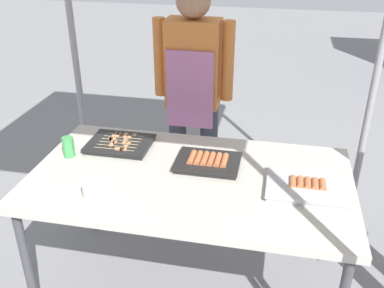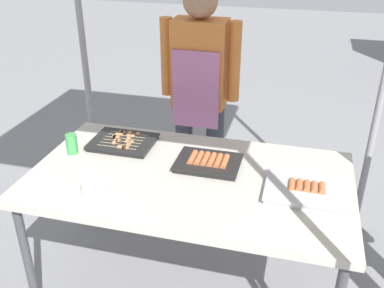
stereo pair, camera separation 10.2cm
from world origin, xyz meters
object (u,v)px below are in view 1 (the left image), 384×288
at_px(tray_pork_links, 307,187).
at_px(drink_cup_near_edge, 68,147).
at_px(tray_meat_skewers, 120,144).
at_px(vendor_woman, 193,86).
at_px(tray_grilled_sausages, 208,162).
at_px(stall_table, 190,184).
at_px(condiment_bowl, 97,189).

height_order(tray_pork_links, drink_cup_near_edge, drink_cup_near_edge).
relative_size(tray_meat_skewers, vendor_woman, 0.22).
xyz_separation_m(tray_grilled_sausages, tray_meat_skewers, (-0.52, 0.11, -0.00)).
relative_size(stall_table, vendor_woman, 1.02).
bearing_deg(vendor_woman, tray_meat_skewers, 63.62).
height_order(tray_pork_links, condiment_bowl, condiment_bowl).
bearing_deg(tray_grilled_sausages, tray_pork_links, -14.80).
height_order(tray_meat_skewers, condiment_bowl, condiment_bowl).
bearing_deg(drink_cup_near_edge, tray_meat_skewers, 34.62).
relative_size(tray_grilled_sausages, vendor_woman, 0.21).
height_order(tray_grilled_sausages, tray_pork_links, same).
relative_size(condiment_bowl, drink_cup_near_edge, 1.20).
height_order(stall_table, tray_pork_links, tray_pork_links).
distance_m(tray_pork_links, drink_cup_near_edge, 1.25).
xyz_separation_m(tray_pork_links, condiment_bowl, (-0.95, -0.24, 0.02)).
distance_m(tray_pork_links, condiment_bowl, 0.98).
bearing_deg(drink_cup_near_edge, tray_grilled_sausages, 3.90).
height_order(tray_grilled_sausages, condiment_bowl, condiment_bowl).
xyz_separation_m(drink_cup_near_edge, vendor_woman, (0.53, 0.76, 0.12)).
bearing_deg(tray_pork_links, condiment_bowl, -165.66).
relative_size(tray_grilled_sausages, drink_cup_near_edge, 2.98).
bearing_deg(condiment_bowl, stall_table, 34.38).
bearing_deg(tray_meat_skewers, vendor_woman, 63.62).
bearing_deg(tray_meat_skewers, condiment_bowl, -82.33).
relative_size(condiment_bowl, vendor_woman, 0.09).
height_order(tray_grilled_sausages, tray_meat_skewers, tray_grilled_sausages).
xyz_separation_m(stall_table, vendor_woman, (-0.15, 0.82, 0.23)).
distance_m(tray_grilled_sausages, condiment_bowl, 0.59).
bearing_deg(condiment_bowl, tray_grilled_sausages, 39.55).
bearing_deg(tray_pork_links, stall_table, 178.12).
xyz_separation_m(tray_meat_skewers, condiment_bowl, (0.07, -0.48, 0.02)).
xyz_separation_m(stall_table, tray_grilled_sausages, (0.07, 0.11, 0.07)).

